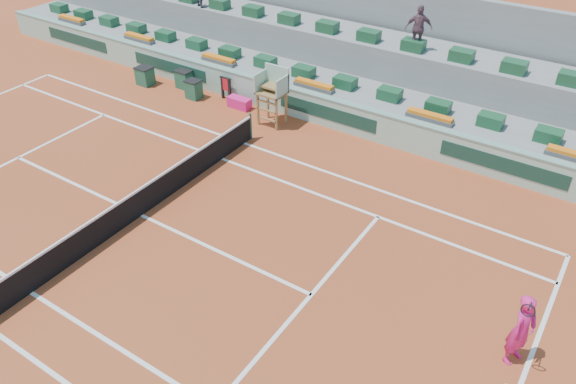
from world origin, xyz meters
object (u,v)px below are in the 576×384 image
at_px(player_bag, 239,103).
at_px(tennis_player, 522,330).
at_px(drink_cooler_a, 194,89).
at_px(umpire_chair, 273,88).

bearing_deg(player_bag, tennis_player, -27.22).
distance_m(player_bag, drink_cooler_a, 2.30).
bearing_deg(tennis_player, umpire_chair, 150.03).
bearing_deg(tennis_player, drink_cooler_a, 157.28).
height_order(drink_cooler_a, tennis_player, tennis_player).
relative_size(drink_cooler_a, tennis_player, 0.37).
xyz_separation_m(player_bag, tennis_player, (13.52, -6.95, 0.78)).
relative_size(umpire_chair, drink_cooler_a, 2.86).
relative_size(player_bag, drink_cooler_a, 1.23).
height_order(umpire_chair, drink_cooler_a, umpire_chair).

